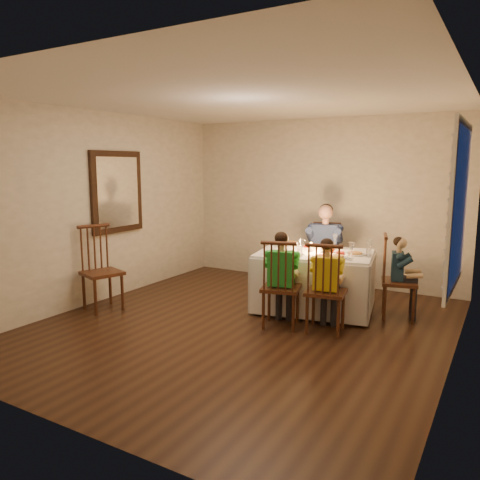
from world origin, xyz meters
The scene contains 26 objects.
ground centered at (0.00, 0.00, 0.00)m, with size 5.00×5.00×0.00m, color black.
wall_left centered at (-2.25, 0.00, 1.30)m, with size 0.02×5.00×2.60m, color beige.
wall_right centered at (2.25, 0.00, 1.30)m, with size 0.02×5.00×2.60m, color beige.
wall_back centered at (0.00, 2.50, 1.30)m, with size 4.50×0.02×2.60m, color beige.
ceiling centered at (0.00, 0.00, 2.60)m, with size 5.00×5.00×0.00m, color white.
dining_table centered at (0.49, 1.04, 0.55)m, with size 1.64×1.31×0.74m.
chair_adult centered at (0.33, 1.84, 0.00)m, with size 0.43×0.41×1.04m, color #3E1E10, non-canonical shape.
chair_near_left centered at (0.38, 0.24, 0.00)m, with size 0.43×0.41×1.04m, color #3E1E10, non-canonical shape.
chair_near_right centered at (0.90, 0.33, 0.00)m, with size 0.43×0.41×1.04m, color #3E1E10, non-canonical shape.
chair_end centered at (1.52, 1.23, 0.00)m, with size 0.43×0.41×1.04m, color #3E1E10, non-canonical shape.
chair_extra centered at (-1.90, -0.35, 0.00)m, with size 0.46×0.44×1.11m, color #3E1E10, non-canonical shape.
adult centered at (0.33, 1.84, 0.00)m, with size 0.50×0.46×1.32m, color navy, non-canonical shape.
child_green centered at (0.38, 0.24, 0.00)m, with size 0.39×0.36×1.13m, color green, non-canonical shape.
child_yellow centered at (0.90, 0.33, 0.00)m, with size 0.36×0.33×1.08m, color gold, non-canonical shape.
child_teal centered at (1.52, 1.23, 0.00)m, with size 0.33×0.30×1.02m, color #172C3A, non-canonical shape.
setting_adult centered at (0.45, 1.38, 0.78)m, with size 0.26×0.26×0.02m, color white.
setting_green centered at (0.25, 0.71, 0.78)m, with size 0.26×0.26×0.02m, color white.
setting_yellow centered at (0.85, 0.81, 0.78)m, with size 0.26×0.26×0.02m, color white.
setting_teal centered at (0.99, 1.11, 0.78)m, with size 0.26×0.26×0.02m, color white.
candle_left centered at (0.43, 1.03, 0.82)m, with size 0.06×0.06×0.10m, color white.
candle_right centered at (0.58, 1.05, 0.82)m, with size 0.06×0.06×0.10m, color white.
squash centered at (-0.10, 1.24, 0.81)m, with size 0.09×0.09×0.09m, color #FFEB43.
orange_fruit centered at (0.68, 1.12, 0.81)m, with size 0.08×0.08×0.08m, color #E04812.
serving_bowl centered at (0.03, 1.28, 0.79)m, with size 0.23×0.23×0.06m, color white.
wall_mirror centered at (-2.22, 0.30, 1.50)m, with size 0.06×0.95×1.15m.
window_blinds centered at (2.21, 0.10, 1.50)m, with size 0.07×1.34×1.54m.
Camera 1 is at (2.62, -4.57, 1.88)m, focal length 35.00 mm.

